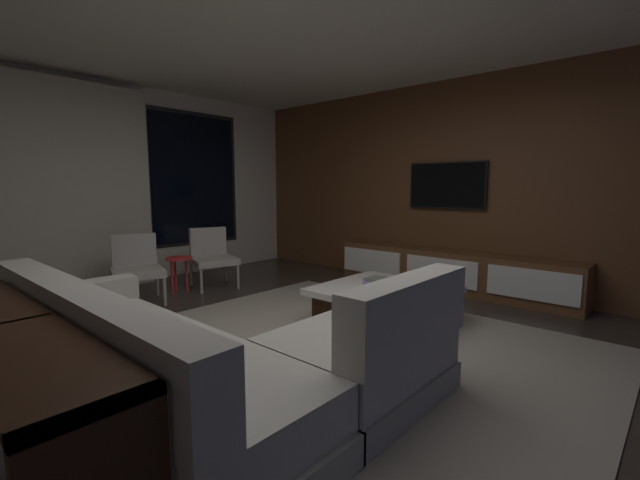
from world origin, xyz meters
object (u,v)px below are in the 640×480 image
object	(u,v)px
side_stool	(178,264)
book_stack_on_coffee_table	(377,281)
console_table_behind_couch	(10,392)
mounted_tv	(447,185)
coffee_table	(385,305)
accent_chair_by_curtain	(136,265)
sectional_couch	(205,364)
media_console	(452,272)
accent_chair_near_window	(212,254)

from	to	relation	value
side_stool	book_stack_on_coffee_table	bearing A→B (deg)	-71.04
console_table_behind_couch	mounted_tv	bearing A→B (deg)	2.42
coffee_table	accent_chair_by_curtain	world-z (taller)	accent_chair_by_curtain
console_table_behind_couch	accent_chair_by_curtain	bearing A→B (deg)	55.70
sectional_couch	media_console	world-z (taller)	sectional_couch
accent_chair_near_window	accent_chair_by_curtain	bearing A→B (deg)	-179.64
accent_chair_near_window	accent_chair_by_curtain	distance (m)	1.02
sectional_couch	coffee_table	xyz separation A→B (m)	(2.06, 0.08, -0.10)
mounted_tv	console_table_behind_couch	distance (m)	4.89
media_console	book_stack_on_coffee_table	bearing A→B (deg)	176.33
coffee_table	console_table_behind_couch	bearing A→B (deg)	179.00
sectional_couch	media_console	xyz separation A→B (m)	(3.70, 0.14, -0.04)
accent_chair_near_window	side_stool	distance (m)	0.50
mounted_tv	sectional_couch	bearing A→B (deg)	-175.09
side_stool	mounted_tv	world-z (taller)	mounted_tv
coffee_table	mounted_tv	distance (m)	2.18
coffee_table	side_stool	xyz separation A→B (m)	(-0.73, 2.57, 0.19)
sectional_couch	media_console	bearing A→B (deg)	2.09
book_stack_on_coffee_table	mounted_tv	distance (m)	1.98
side_stool	mounted_tv	size ratio (longest dim) A/B	0.44
book_stack_on_coffee_table	media_console	distance (m)	1.55
accent_chair_by_curtain	media_console	distance (m)	3.84
book_stack_on_coffee_table	side_stool	world-z (taller)	side_stool
accent_chair_by_curtain	console_table_behind_couch	xyz separation A→B (m)	(-1.72, -2.53, -0.02)
side_stool	accent_chair_near_window	bearing A→B (deg)	2.38
console_table_behind_couch	accent_chair_near_window	bearing A→B (deg)	42.75
accent_chair_near_window	console_table_behind_couch	bearing A→B (deg)	-137.25
console_table_behind_couch	media_console	bearing A→B (deg)	0.06
accent_chair_near_window	mounted_tv	world-z (taller)	mounted_tv
sectional_couch	side_stool	bearing A→B (deg)	63.29
console_table_behind_couch	sectional_couch	bearing A→B (deg)	-8.13
coffee_table	mounted_tv	xyz separation A→B (m)	(1.83, 0.25, 1.16)
coffee_table	accent_chair_by_curtain	distance (m)	2.88
media_console	mounted_tv	xyz separation A→B (m)	(0.18, 0.20, 1.10)
accent_chair_by_curtain	accent_chair_near_window	bearing A→B (deg)	0.36
accent_chair_near_window	media_console	size ratio (longest dim) A/B	0.25
accent_chair_near_window	media_console	world-z (taller)	accent_chair_near_window
accent_chair_near_window	side_stool	world-z (taller)	accent_chair_near_window
accent_chair_by_curtain	side_stool	bearing A→B (deg)	-1.59
side_stool	console_table_behind_couch	distance (m)	3.37
accent_chair_by_curtain	mounted_tv	size ratio (longest dim) A/B	0.75
book_stack_on_coffee_table	accent_chair_by_curtain	distance (m)	2.77
accent_chair_near_window	sectional_couch	bearing A→B (deg)	-124.46
coffee_table	media_console	distance (m)	1.65
coffee_table	accent_chair_near_window	bearing A→B (deg)	95.03
media_console	coffee_table	bearing A→B (deg)	-178.04
sectional_couch	console_table_behind_couch	size ratio (longest dim) A/B	1.19
sectional_couch	book_stack_on_coffee_table	world-z (taller)	sectional_couch
book_stack_on_coffee_table	mounted_tv	size ratio (longest dim) A/B	0.26
accent_chair_near_window	accent_chair_by_curtain	xyz separation A→B (m)	(-1.02, -0.01, 0.00)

